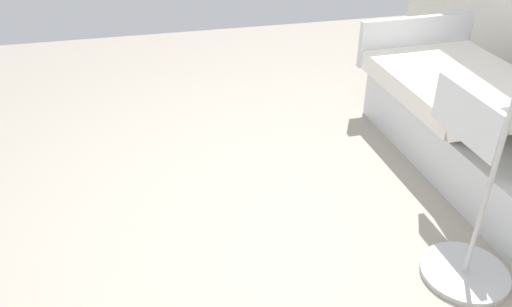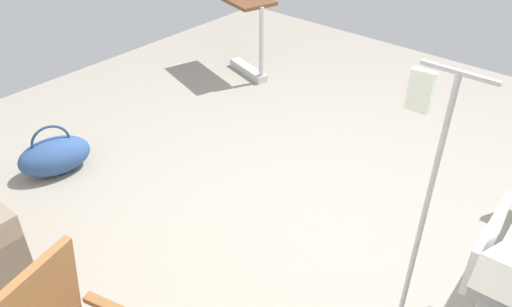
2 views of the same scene
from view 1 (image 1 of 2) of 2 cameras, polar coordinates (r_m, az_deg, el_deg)
name	(u,v)px [view 1 (image 1 of 2)]	position (r m, az deg, el deg)	size (l,w,h in m)	color
ground_plane	(223,219)	(3.07, -3.66, -7.14)	(6.65, 6.65, 0.00)	gray
hospital_bed	(496,128)	(3.66, 24.64, 2.55)	(1.07, 2.10, 1.12)	silver
iv_pole	(473,238)	(2.77, 22.53, -8.46)	(0.44, 0.44, 1.69)	#B2B5BA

